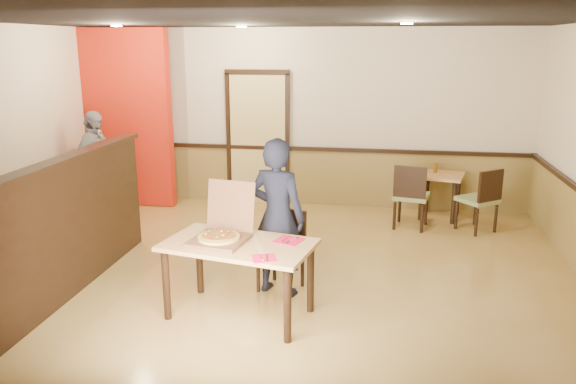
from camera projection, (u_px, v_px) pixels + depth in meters
name	position (u px, v px, depth m)	size (l,w,h in m)	color
floor	(263.00, 293.00, 5.94)	(7.00, 7.00, 0.00)	#B99048
ceiling	(260.00, 16.00, 5.22)	(7.00, 7.00, 0.00)	black
wall_back	(307.00, 118.00, 8.91)	(7.00, 7.00, 0.00)	beige
wainscot_back	(307.00, 177.00, 9.13)	(7.00, 0.04, 0.90)	olive
chair_rail_back	(307.00, 149.00, 8.99)	(7.00, 0.06, 0.06)	black
back_door	(258.00, 139.00, 9.09)	(0.90, 0.06, 2.10)	#D8BB6E
booth_partition	(72.00, 223.00, 5.87)	(0.20, 3.10, 1.44)	black
red_accent_panel	(122.00, 119.00, 8.90)	(1.60, 0.20, 2.78)	red
spot_a	(116.00, 26.00, 7.30)	(0.14, 0.14, 0.02)	#FFDEB2
spot_b	(241.00, 27.00, 7.73)	(0.14, 0.14, 0.02)	#FFDEB2
spot_c	(407.00, 23.00, 6.43)	(0.14, 0.14, 0.02)	#FFDEB2
main_table	(239.00, 254.00, 5.30)	(1.52, 1.05, 0.74)	tan
diner_chair	(283.00, 246.00, 5.98)	(0.53, 0.53, 0.85)	olive
side_chair_left	(411.00, 194.00, 7.87)	(0.55, 0.55, 0.94)	olive
side_chair_right	(481.00, 198.00, 7.74)	(0.63, 0.63, 0.91)	olive
side_table	(441.00, 185.00, 8.39)	(0.76, 0.76, 0.67)	tan
diner	(278.00, 217.00, 5.76)	(0.61, 0.40, 1.66)	black
passerby	(96.00, 165.00, 8.32)	(0.95, 0.39, 1.61)	gray
pizza_box	(221.00, 234.00, 5.32)	(0.58, 0.65, 0.52)	brown
pizza	(219.00, 237.00, 5.28)	(0.40, 0.40, 0.03)	gold
napkin_near	(264.00, 258.00, 4.89)	(0.26, 0.26, 0.01)	red
napkin_far	(288.00, 240.00, 5.33)	(0.31, 0.31, 0.01)	red
condiment	(435.00, 168.00, 8.43)	(0.06, 0.06, 0.14)	brown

